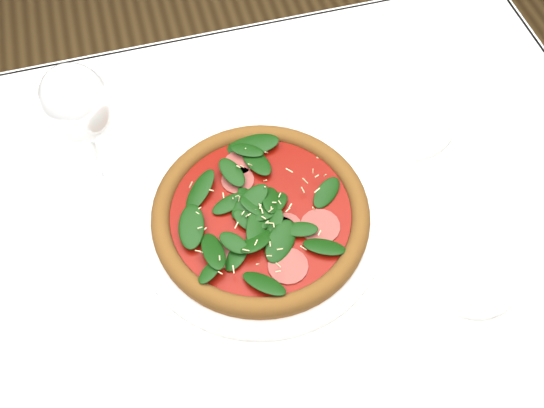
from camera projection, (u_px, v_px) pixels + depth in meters
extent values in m
plane|color=brown|center=(251.00, 377.00, 1.50)|extent=(6.00, 6.00, 0.00)
cube|color=white|center=(237.00, 239.00, 0.88)|extent=(1.20, 0.80, 0.04)
cylinder|color=#4B311E|center=(430.00, 138.00, 1.44)|extent=(0.06, 0.06, 0.71)
cube|color=white|center=(189.00, 82.00, 1.15)|extent=(1.20, 0.01, 0.22)
cylinder|color=silver|center=(261.00, 220.00, 0.86)|extent=(0.36, 0.36, 0.01)
torus|color=silver|center=(261.00, 219.00, 0.86)|extent=(0.36, 0.36, 0.01)
cylinder|color=brown|center=(261.00, 216.00, 0.85)|extent=(0.37, 0.37, 0.01)
torus|color=#AF6C28|center=(261.00, 213.00, 0.85)|extent=(0.38, 0.38, 0.03)
cylinder|color=maroon|center=(261.00, 213.00, 0.85)|extent=(0.31, 0.31, 0.00)
cylinder|color=#9A463D|center=(261.00, 212.00, 0.84)|extent=(0.27, 0.27, 0.00)
ellipsoid|color=#0F3609|center=(260.00, 208.00, 0.84)|extent=(0.30, 0.30, 0.02)
cylinder|color=beige|center=(260.00, 206.00, 0.83)|extent=(0.27, 0.27, 0.00)
cylinder|color=white|center=(106.00, 175.00, 0.91)|extent=(0.08, 0.08, 0.00)
cylinder|color=white|center=(97.00, 153.00, 0.86)|extent=(0.01, 0.01, 0.11)
ellipsoid|color=white|center=(76.00, 105.00, 0.77)|extent=(0.09, 0.09, 0.12)
cylinder|color=silver|center=(471.00, 276.00, 0.82)|extent=(0.13, 0.13, 0.01)
torus|color=silver|center=(472.00, 275.00, 0.82)|extent=(0.13, 0.13, 0.01)
cylinder|color=silver|center=(407.00, 121.00, 0.96)|extent=(0.15, 0.15, 0.01)
torus|color=silver|center=(407.00, 120.00, 0.96)|extent=(0.15, 0.15, 0.01)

